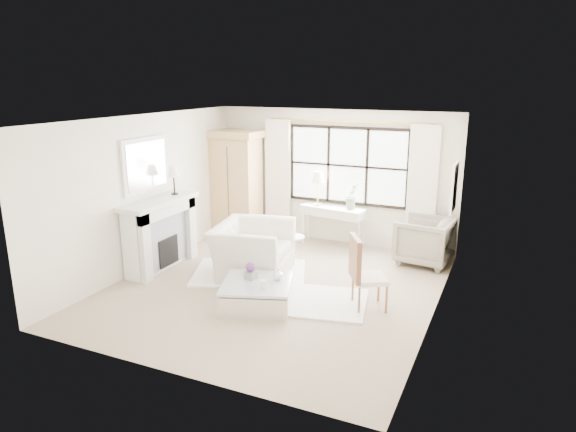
% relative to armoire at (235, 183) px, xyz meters
% --- Properties ---
extents(floor, '(5.50, 5.50, 0.00)m').
position_rel_armoire_xyz_m(floor, '(2.04, -2.30, -1.14)').
color(floor, tan).
rests_on(floor, ground).
extents(ceiling, '(5.50, 5.50, 0.00)m').
position_rel_armoire_xyz_m(ceiling, '(2.04, -2.30, 1.56)').
color(ceiling, white).
rests_on(ceiling, ground).
extents(wall_back, '(5.00, 0.00, 5.00)m').
position_rel_armoire_xyz_m(wall_back, '(2.04, 0.45, 0.21)').
color(wall_back, white).
rests_on(wall_back, ground).
extents(wall_front, '(5.00, 0.00, 5.00)m').
position_rel_armoire_xyz_m(wall_front, '(2.04, -5.05, 0.21)').
color(wall_front, white).
rests_on(wall_front, ground).
extents(wall_left, '(0.00, 5.50, 5.50)m').
position_rel_armoire_xyz_m(wall_left, '(-0.46, -2.30, 0.21)').
color(wall_left, white).
rests_on(wall_left, ground).
extents(wall_right, '(0.00, 5.50, 5.50)m').
position_rel_armoire_xyz_m(wall_right, '(4.54, -2.30, 0.21)').
color(wall_right, white).
rests_on(wall_right, ground).
extents(window_pane, '(2.40, 0.02, 1.50)m').
position_rel_armoire_xyz_m(window_pane, '(2.34, 0.43, 0.46)').
color(window_pane, silver).
rests_on(window_pane, wall_back).
extents(window_frame, '(2.50, 0.04, 1.50)m').
position_rel_armoire_xyz_m(window_frame, '(2.34, 0.42, 0.46)').
color(window_frame, black).
rests_on(window_frame, wall_back).
extents(curtain_rod, '(3.30, 0.04, 0.04)m').
position_rel_armoire_xyz_m(curtain_rod, '(2.34, 0.37, 1.33)').
color(curtain_rod, '#B0873D').
rests_on(curtain_rod, wall_back).
extents(curtain_left, '(0.55, 0.10, 2.47)m').
position_rel_armoire_xyz_m(curtain_left, '(0.84, 0.35, 0.10)').
color(curtain_left, white).
rests_on(curtain_left, ground).
extents(curtain_right, '(0.55, 0.10, 2.47)m').
position_rel_armoire_xyz_m(curtain_right, '(3.84, 0.35, 0.10)').
color(curtain_right, white).
rests_on(curtain_right, ground).
extents(fireplace, '(0.58, 1.66, 1.26)m').
position_rel_armoire_xyz_m(fireplace, '(-0.24, -2.30, -0.49)').
color(fireplace, silver).
rests_on(fireplace, ground).
extents(mirror_frame, '(0.05, 1.15, 0.95)m').
position_rel_armoire_xyz_m(mirror_frame, '(-0.43, -2.30, 0.70)').
color(mirror_frame, white).
rests_on(mirror_frame, wall_left).
extents(mirror_glass, '(0.02, 1.00, 0.80)m').
position_rel_armoire_xyz_m(mirror_glass, '(-0.40, -2.30, 0.70)').
color(mirror_glass, silver).
rests_on(mirror_glass, wall_left).
extents(art_frame, '(0.04, 0.62, 0.82)m').
position_rel_armoire_xyz_m(art_frame, '(4.51, -0.60, 0.41)').
color(art_frame, white).
rests_on(art_frame, wall_right).
extents(art_canvas, '(0.01, 0.52, 0.72)m').
position_rel_armoire_xyz_m(art_canvas, '(4.49, -0.60, 0.41)').
color(art_canvas, '#C1AD95').
rests_on(art_canvas, wall_right).
extents(mantel_lamp, '(0.22, 0.22, 0.51)m').
position_rel_armoire_xyz_m(mantel_lamp, '(-0.16, -1.90, 0.51)').
color(mantel_lamp, black).
rests_on(mantel_lamp, fireplace).
extents(armoire, '(1.14, 0.73, 2.24)m').
position_rel_armoire_xyz_m(armoire, '(0.00, 0.00, 0.00)').
color(armoire, tan).
rests_on(armoire, floor).
extents(console_table, '(1.36, 0.65, 0.80)m').
position_rel_armoire_xyz_m(console_table, '(2.15, 0.16, -0.74)').
color(console_table, silver).
rests_on(console_table, floor).
extents(console_lamp, '(0.28, 0.28, 0.69)m').
position_rel_armoire_xyz_m(console_lamp, '(1.81, 0.16, 0.22)').
color(console_lamp, '#B8893F').
rests_on(console_lamp, console_table).
extents(orchid_plant, '(0.36, 0.35, 0.51)m').
position_rel_armoire_xyz_m(orchid_plant, '(2.54, 0.15, -0.08)').
color(orchid_plant, '#657E54').
rests_on(orchid_plant, console_table).
extents(side_table, '(0.40, 0.40, 0.51)m').
position_rel_armoire_xyz_m(side_table, '(1.84, -1.11, -0.81)').
color(side_table, white).
rests_on(side_table, floor).
extents(rug_left, '(2.26, 1.94, 0.03)m').
position_rel_armoire_xyz_m(rug_left, '(1.37, -1.94, -1.12)').
color(rug_left, white).
rests_on(rug_left, floor).
extents(rug_right, '(1.81, 1.50, 0.03)m').
position_rel_armoire_xyz_m(rug_right, '(2.80, -2.57, -1.12)').
color(rug_right, white).
rests_on(rug_right, floor).
extents(club_armchair, '(1.42, 1.56, 0.90)m').
position_rel_armoire_xyz_m(club_armchair, '(1.43, -1.94, -0.69)').
color(club_armchair, silver).
rests_on(club_armchair, floor).
extents(wingback_chair, '(1.04, 1.02, 0.85)m').
position_rel_armoire_xyz_m(wingback_chair, '(4.02, -0.16, -0.71)').
color(wingback_chair, gray).
rests_on(wingback_chair, floor).
extents(french_chair, '(0.66, 0.66, 1.08)m').
position_rel_armoire_xyz_m(french_chair, '(3.60, -2.43, -0.83)').
color(french_chair, '#8E5C3B').
rests_on(french_chair, floor).
extents(coffee_table, '(1.27, 1.27, 0.38)m').
position_rel_armoire_xyz_m(coffee_table, '(2.09, -3.03, -0.96)').
color(coffee_table, white).
rests_on(coffee_table, floor).
extents(planter_box, '(0.17, 0.17, 0.11)m').
position_rel_armoire_xyz_m(planter_box, '(1.94, -2.96, -0.70)').
color(planter_box, slate).
rests_on(planter_box, coffee_table).
extents(planter_flowers, '(0.14, 0.14, 0.14)m').
position_rel_armoire_xyz_m(planter_flowers, '(1.94, -2.96, -0.57)').
color(planter_flowers, '#5E2E73').
rests_on(planter_flowers, planter_box).
extents(pillar_candle, '(0.09, 0.09, 0.12)m').
position_rel_armoire_xyz_m(pillar_candle, '(2.29, -3.21, -0.70)').
color(pillar_candle, silver).
rests_on(pillar_candle, coffee_table).
extents(coffee_vase, '(0.19, 0.19, 0.16)m').
position_rel_armoire_xyz_m(coffee_vase, '(2.33, -2.82, -0.68)').
color(coffee_vase, silver).
rests_on(coffee_vase, coffee_table).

